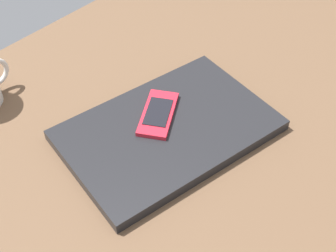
{
  "coord_description": "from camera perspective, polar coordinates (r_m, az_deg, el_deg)",
  "views": [
    {
      "loc": [
        -42.47,
        -37.69,
        60.06
      ],
      "look_at": [
        -2.29,
        -2.08,
        5.0
      ],
      "focal_mm": 48.91,
      "sensor_mm": 36.0,
      "label": 1
    }
  ],
  "objects": [
    {
      "name": "cell_phone_on_laptop",
      "position": [
        0.78,
        -1.24,
        1.55
      ],
      "size": [
        12.16,
        9.92,
        0.95
      ],
      "color": "red",
      "rests_on": "laptop_closed"
    },
    {
      "name": "desk_surface",
      "position": [
        0.82,
        -0.03,
        -0.16
      ],
      "size": [
        120.0,
        80.0,
        3.0
      ],
      "primitive_type": "cube",
      "color": "brown",
      "rests_on": "ground"
    },
    {
      "name": "laptop_closed",
      "position": [
        0.78,
        0.0,
        -0.51
      ],
      "size": [
        38.78,
        29.55,
        2.02
      ],
      "primitive_type": "cube",
      "rotation": [
        0.0,
        0.0,
        -0.21
      ],
      "color": "black",
      "rests_on": "desk_surface"
    }
  ]
}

